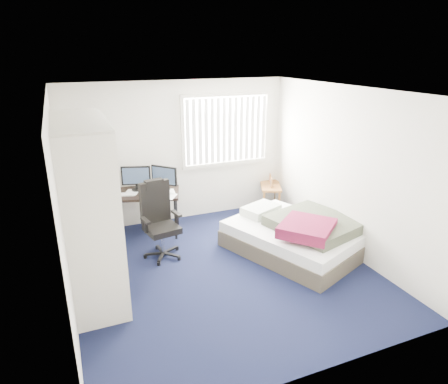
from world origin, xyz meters
TOP-DOWN VIEW (x-y plane):
  - ground at (0.00, 0.00)m, footprint 4.20×4.20m
  - room_shell at (0.00, 0.00)m, footprint 4.20×4.20m
  - window_assembly at (0.90, 2.04)m, footprint 1.72×0.09m
  - closet at (-1.67, 0.27)m, footprint 0.64×1.84m
  - desk at (-0.90, 1.75)m, footprint 1.63×1.10m
  - office_chair at (-0.70, 0.83)m, footprint 0.64×0.64m
  - footstool at (-0.44, 1.85)m, footprint 0.35×0.32m
  - nightstand at (1.75, 1.85)m, footprint 0.63×0.82m
  - bed at (1.28, 0.12)m, footprint 2.06×2.33m
  - pine_box at (-1.65, 0.44)m, footprint 0.48×0.41m

SIDE VIEW (x-z plane):
  - ground at x=0.00m, z-range 0.00..0.00m
  - pine_box at x=-1.65m, z-range 0.00..0.31m
  - footstool at x=-0.44m, z-range 0.06..0.30m
  - bed at x=1.28m, z-range -0.05..0.59m
  - nightstand at x=1.75m, z-range 0.10..0.78m
  - office_chair at x=-0.70m, z-range -0.14..1.03m
  - desk at x=-0.90m, z-range 0.17..1.37m
  - closet at x=-1.67m, z-range 0.24..2.46m
  - room_shell at x=0.00m, z-range -0.59..3.61m
  - window_assembly at x=0.90m, z-range 0.94..2.26m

